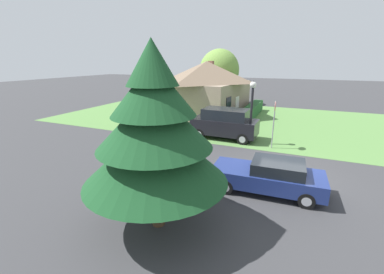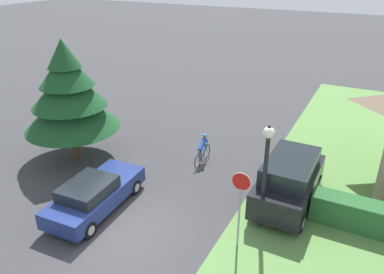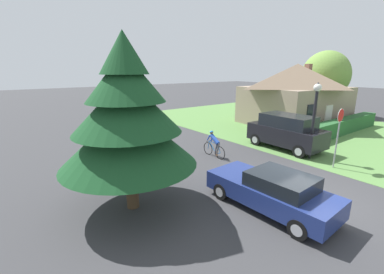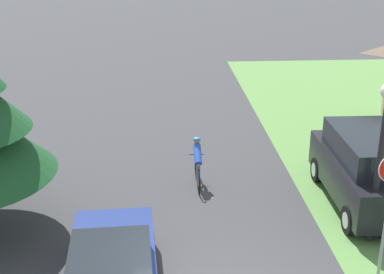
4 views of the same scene
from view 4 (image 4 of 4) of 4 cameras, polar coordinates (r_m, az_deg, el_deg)
name	(u,v)px [view 4 (image 4 of 4)]	position (r m, az deg, el deg)	size (l,w,h in m)	color
cyclist	(198,164)	(15.84, 0.59, -2.88)	(0.44, 1.74, 1.47)	black
parked_suv_right	(367,169)	(15.37, 18.13, -3.25)	(2.08, 4.51, 2.10)	black
street_lamp	(383,136)	(12.97, 19.73, 0.07)	(0.40, 0.40, 4.11)	black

